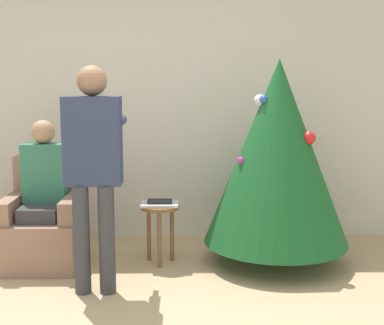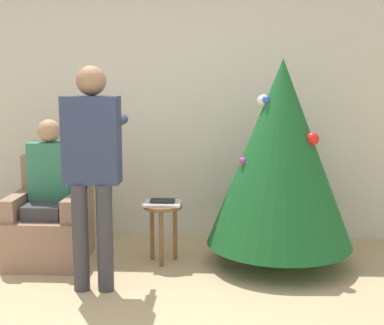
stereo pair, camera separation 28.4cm
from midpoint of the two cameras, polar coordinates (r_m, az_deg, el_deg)
name	(u,v)px [view 2 (the right image)]	position (r m, az deg, el deg)	size (l,w,h in m)	color
wall_back	(154,102)	(5.27, -2.58, 6.48)	(8.00, 0.06, 2.70)	beige
christmas_tree	(281,153)	(4.53, 11.23, 0.99)	(1.23, 1.23, 1.74)	brown
armchair	(51,224)	(4.83, -13.17, -6.44)	(0.62, 0.70, 0.90)	#93705B
person_seated	(49,185)	(4.73, -13.40, -2.35)	(0.36, 0.46, 1.23)	#38383D
person_standing	(92,158)	(3.98, -8.60, 0.49)	(0.43, 0.57, 1.68)	#38383D
side_stool	(163,217)	(4.61, -1.38, -5.81)	(0.33, 0.33, 0.51)	brown
laptop	(163,203)	(4.58, -1.38, -4.39)	(0.32, 0.23, 0.02)	silver
book	(163,201)	(4.58, -1.38, -4.13)	(0.21, 0.11, 0.02)	black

